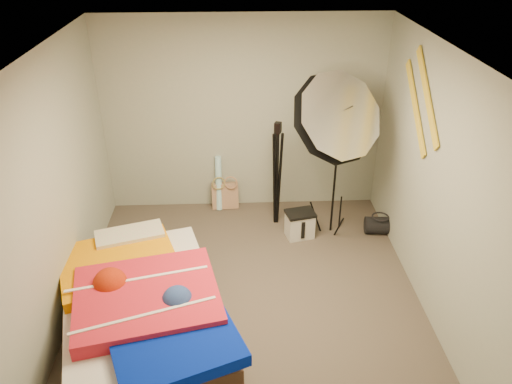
{
  "coord_description": "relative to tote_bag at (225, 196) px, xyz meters",
  "views": [
    {
      "loc": [
        -0.1,
        -3.89,
        3.47
      ],
      "look_at": [
        0.1,
        0.6,
        0.95
      ],
      "focal_mm": 35.0,
      "sensor_mm": 36.0,
      "label": 1
    }
  ],
  "objects": [
    {
      "name": "floor",
      "position": [
        0.26,
        -1.9,
        -0.18
      ],
      "size": [
        4.0,
        4.0,
        0.0
      ],
      "primitive_type": "plane",
      "color": "brown",
      "rests_on": "ground"
    },
    {
      "name": "ceiling",
      "position": [
        0.26,
        -1.9,
        2.32
      ],
      "size": [
        4.0,
        4.0,
        0.0
      ],
      "primitive_type": "plane",
      "rotation": [
        3.14,
        0.0,
        0.0
      ],
      "color": "silver",
      "rests_on": "wall_back"
    },
    {
      "name": "wall_back",
      "position": [
        0.26,
        0.1,
        1.07
      ],
      "size": [
        3.5,
        0.0,
        3.5
      ],
      "primitive_type": "plane",
      "rotation": [
        1.57,
        0.0,
        0.0
      ],
      "color": "gray",
      "rests_on": "floor"
    },
    {
      "name": "wall_front",
      "position": [
        0.26,
        -3.9,
        1.07
      ],
      "size": [
        3.5,
        0.0,
        3.5
      ],
      "primitive_type": "plane",
      "rotation": [
        -1.57,
        0.0,
        0.0
      ],
      "color": "gray",
      "rests_on": "floor"
    },
    {
      "name": "wall_left",
      "position": [
        -1.49,
        -1.9,
        1.07
      ],
      "size": [
        0.0,
        4.0,
        4.0
      ],
      "primitive_type": "plane",
      "rotation": [
        1.57,
        0.0,
        1.57
      ],
      "color": "gray",
      "rests_on": "floor"
    },
    {
      "name": "wall_right",
      "position": [
        2.01,
        -1.9,
        1.07
      ],
      "size": [
        0.0,
        4.0,
        4.0
      ],
      "primitive_type": "plane",
      "rotation": [
        1.57,
        0.0,
        -1.57
      ],
      "color": "gray",
      "rests_on": "floor"
    },
    {
      "name": "tote_bag",
      "position": [
        0.0,
        0.0,
        0.0
      ],
      "size": [
        0.36,
        0.17,
        0.36
      ],
      "primitive_type": "cube",
      "rotation": [
        -0.14,
        0.0,
        0.06
      ],
      "color": "tan",
      "rests_on": "floor"
    },
    {
      "name": "wrapping_roll",
      "position": [
        -0.08,
        0.0,
        0.19
      ],
      "size": [
        0.09,
        0.21,
        0.73
      ],
      "primitive_type": "cylinder",
      "rotation": [
        -0.17,
        0.0,
        -0.04
      ],
      "color": "#5DC3E0",
      "rests_on": "floor"
    },
    {
      "name": "camera_case",
      "position": [
        0.91,
        -0.74,
        -0.02
      ],
      "size": [
        0.36,
        0.29,
        0.32
      ],
      "primitive_type": "cube",
      "rotation": [
        0.0,
        0.0,
        0.22
      ],
      "color": "beige",
      "rests_on": "floor"
    },
    {
      "name": "duffel_bag",
      "position": [
        1.91,
        -0.71,
        -0.07
      ],
      "size": [
        0.37,
        0.24,
        0.21
      ],
      "primitive_type": "cylinder",
      "rotation": [
        0.0,
        1.57,
        -0.09
      ],
      "color": "black",
      "rests_on": "floor"
    },
    {
      "name": "wall_stripe_upper",
      "position": [
        1.99,
        -1.3,
        1.77
      ],
      "size": [
        0.02,
        0.91,
        0.78
      ],
      "primitive_type": "cube",
      "rotation": [
        0.7,
        0.0,
        0.0
      ],
      "color": "gold",
      "rests_on": "wall_right"
    },
    {
      "name": "wall_stripe_lower",
      "position": [
        1.99,
        -1.05,
        1.57
      ],
      "size": [
        0.02,
        0.91,
        0.78
      ],
      "primitive_type": "cube",
      "rotation": [
        0.7,
        0.0,
        0.0
      ],
      "color": "gold",
      "rests_on": "wall_right"
    },
    {
      "name": "bed",
      "position": [
        -0.74,
        -2.24,
        0.12
      ],
      "size": [
        1.92,
        2.34,
        0.58
      ],
      "color": "#422A1D",
      "rests_on": "floor"
    },
    {
      "name": "photo_umbrella",
      "position": [
        1.21,
        -0.81,
        1.37
      ],
      "size": [
        1.09,
        1.09,
        2.16
      ],
      "color": "black",
      "rests_on": "floor"
    },
    {
      "name": "camera_tripod",
      "position": [
        0.65,
        -0.4,
        0.6
      ],
      "size": [
        0.1,
        0.1,
        1.36
      ],
      "color": "black",
      "rests_on": "floor"
    }
  ]
}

